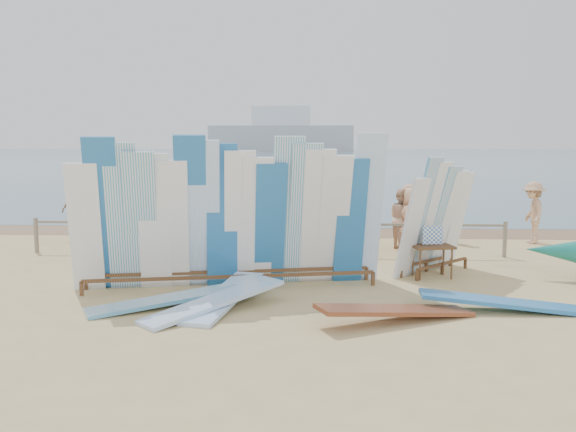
# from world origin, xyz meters

# --- Properties ---
(ground) EXTENTS (160.00, 160.00, 0.00)m
(ground) POSITION_xyz_m (0.00, 0.00, 0.00)
(ground) COLOR tan
(ground) RESTS_ON ground
(ocean) EXTENTS (320.00, 240.00, 0.02)m
(ocean) POSITION_xyz_m (0.00, 128.00, 0.00)
(ocean) COLOR #476A7F
(ocean) RESTS_ON ground
(wet_sand_strip) EXTENTS (40.00, 2.60, 0.01)m
(wet_sand_strip) POSITION_xyz_m (0.00, 7.20, 0.00)
(wet_sand_strip) COLOR #826349
(wet_sand_strip) RESTS_ON ground
(distant_ship) EXTENTS (45.00, 8.00, 14.00)m
(distant_ship) POSITION_xyz_m (-12.00, 180.00, 5.31)
(distant_ship) COLOR #999EA3
(distant_ship) RESTS_ON ocean
(fence) EXTENTS (12.08, 0.08, 0.90)m
(fence) POSITION_xyz_m (0.00, 3.00, 0.63)
(fence) COLOR gray
(fence) RESTS_ON ground
(main_surfboard_rack) EXTENTS (6.10, 1.94, 3.05)m
(main_surfboard_rack) POSITION_xyz_m (-0.32, -0.58, 1.36)
(main_surfboard_rack) COLOR brown
(main_surfboard_rack) RESTS_ON ground
(side_surfboard_rack) EXTENTS (1.94, 2.00, 2.56)m
(side_surfboard_rack) POSITION_xyz_m (3.91, 1.03, 1.14)
(side_surfboard_rack) COLOR brown
(side_surfboard_rack) RESTS_ON ground
(vendor_table) EXTENTS (0.94, 0.75, 1.11)m
(vendor_table) POSITION_xyz_m (3.78, 0.56, 0.37)
(vendor_table) COLOR brown
(vendor_table) RESTS_ON ground
(flat_board_a) EXTENTS (1.12, 2.75, 0.32)m
(flat_board_a) POSITION_xyz_m (-0.24, -1.91, 0.00)
(flat_board_a) COLOR #92BAEB
(flat_board_a) RESTS_ON ground
(flat_board_b) EXTENTS (2.26, 2.33, 0.38)m
(flat_board_b) POSITION_xyz_m (-0.34, -2.35, 0.00)
(flat_board_b) COLOR #92BAEB
(flat_board_b) RESTS_ON ground
(flat_board_c) EXTENTS (2.68, 1.64, 0.36)m
(flat_board_c) POSITION_xyz_m (2.65, -2.70, 0.00)
(flat_board_c) COLOR brown
(flat_board_c) RESTS_ON ground
(flat_board_d) EXTENTS (2.71, 0.65, 0.31)m
(flat_board_d) POSITION_xyz_m (4.50, -1.99, 0.00)
(flat_board_d) COLOR #2267AC
(flat_board_d) RESTS_ON ground
(flat_board_e) EXTENTS (2.63, 1.81, 0.25)m
(flat_board_e) POSITION_xyz_m (-1.26, -2.06, 0.00)
(flat_board_e) COLOR white
(flat_board_e) RESTS_ON ground
(beach_chair_left) EXTENTS (0.66, 0.68, 0.91)m
(beach_chair_left) POSITION_xyz_m (1.59, 3.50, 0.27)
(beach_chair_left) COLOR red
(beach_chair_left) RESTS_ON ground
(beach_chair_right) EXTENTS (0.61, 0.62, 0.85)m
(beach_chair_right) POSITION_xyz_m (1.69, 4.22, 0.25)
(beach_chair_right) COLOR red
(beach_chair_right) RESTS_ON ground
(stroller) EXTENTS (0.65, 0.88, 1.14)m
(stroller) POSITION_xyz_m (2.19, 3.54, 0.46)
(stroller) COLOR red
(stroller) RESTS_ON ground
(beachgoer_4) EXTENTS (1.03, 1.06, 1.76)m
(beachgoer_4) POSITION_xyz_m (-1.05, 4.09, 0.88)
(beachgoer_4) COLOR #8C6042
(beachgoer_4) RESTS_ON ground
(beachgoer_2) EXTENTS (1.01, 0.76, 1.88)m
(beachgoer_2) POSITION_xyz_m (-2.88, 3.60, 0.94)
(beachgoer_2) COLOR beige
(beachgoer_2) RESTS_ON ground
(beachgoer_extra_0) EXTENTS (0.57, 1.17, 1.76)m
(beachgoer_extra_0) POSITION_xyz_m (7.40, 5.22, 0.88)
(beachgoer_extra_0) COLOR tan
(beachgoer_extra_0) RESTS_ON ground
(beachgoer_9) EXTENTS (1.00, 1.01, 1.56)m
(beachgoer_9) POSITION_xyz_m (4.15, 6.85, 0.78)
(beachgoer_9) COLOR tan
(beachgoer_9) RESTS_ON ground
(beachgoer_11) EXTENTS (1.62, 0.54, 1.74)m
(beachgoer_11) POSITION_xyz_m (-3.56, 6.78, 0.87)
(beachgoer_11) COLOR beige
(beachgoer_11) RESTS_ON ground
(beachgoer_8) EXTENTS (0.62, 0.87, 1.63)m
(beachgoer_8) POSITION_xyz_m (3.59, 4.10, 0.82)
(beachgoer_8) COLOR beige
(beachgoer_8) RESTS_ON ground
(beachgoer_6) EXTENTS (0.78, 0.90, 1.68)m
(beachgoer_6) POSITION_xyz_m (3.80, 3.76, 0.84)
(beachgoer_6) COLOR tan
(beachgoer_6) RESTS_ON ground
(beachgoer_extra_1) EXTENTS (1.05, 0.63, 1.68)m
(beachgoer_extra_1) POSITION_xyz_m (-5.71, 5.14, 0.84)
(beachgoer_extra_1) COLOR #8C6042
(beachgoer_extra_1) RESTS_ON ground
(beachgoer_10) EXTENTS (1.04, 0.90, 1.66)m
(beachgoer_10) POSITION_xyz_m (5.04, 5.29, 0.83)
(beachgoer_10) COLOR #8C6042
(beachgoer_10) RESTS_ON ground
(beachgoer_0) EXTENTS (0.83, 0.99, 1.84)m
(beachgoer_0) POSITION_xyz_m (-4.40, 5.29, 0.92)
(beachgoer_0) COLOR tan
(beachgoer_0) RESTS_ON ground
(beachgoer_1) EXTENTS (0.36, 0.60, 1.60)m
(beachgoer_1) POSITION_xyz_m (-4.37, 4.39, 0.80)
(beachgoer_1) COLOR #8C6042
(beachgoer_1) RESTS_ON ground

